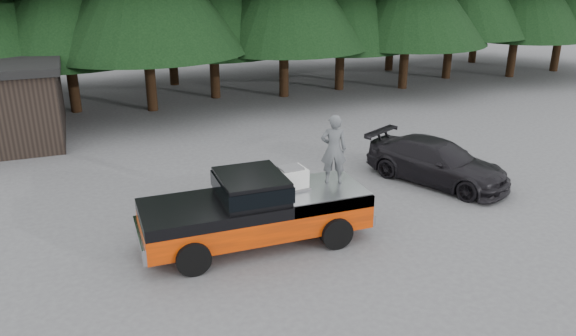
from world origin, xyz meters
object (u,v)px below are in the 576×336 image
object	(u,v)px
pickup_truck	(256,220)
man_on_bed	(334,149)
parked_car	(437,162)
air_compressor	(291,179)

from	to	relation	value
pickup_truck	man_on_bed	size ratio (longest dim) A/B	3.17
pickup_truck	man_on_bed	bearing A→B (deg)	3.87
man_on_bed	parked_car	xyz separation A→B (m)	(4.65, 1.83, -1.58)
pickup_truck	man_on_bed	world-z (taller)	man_on_bed
air_compressor	man_on_bed	size ratio (longest dim) A/B	0.41
air_compressor	parked_car	xyz separation A→B (m)	(5.86, 1.81, -0.90)
pickup_truck	air_compressor	size ratio (longest dim) A/B	7.77
air_compressor	parked_car	bearing A→B (deg)	10.99
air_compressor	man_on_bed	xyz separation A→B (m)	(1.21, -0.02, 0.68)
man_on_bed	parked_car	bearing A→B (deg)	-137.85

